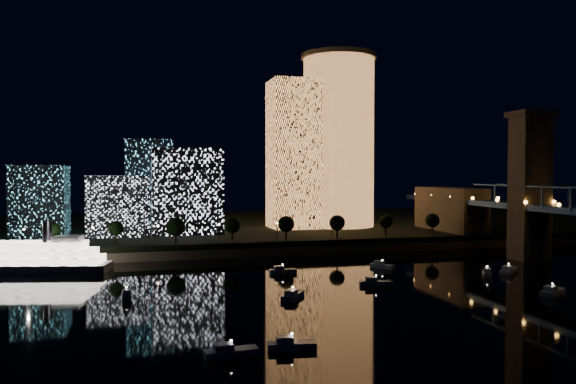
# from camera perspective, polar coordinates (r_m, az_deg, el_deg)

# --- Properties ---
(ground) EXTENTS (520.00, 520.00, 0.00)m
(ground) POSITION_cam_1_polar(r_m,az_deg,el_deg) (130.96, 14.21, -11.08)
(ground) COLOR black
(ground) RESTS_ON ground
(far_bank) EXTENTS (420.00, 160.00, 5.00)m
(far_bank) POSITION_cam_1_polar(r_m,az_deg,el_deg) (279.73, -1.96, -3.54)
(far_bank) COLOR black
(far_bank) RESTS_ON ground
(seawall) EXTENTS (420.00, 6.00, 3.00)m
(seawall) POSITION_cam_1_polar(r_m,az_deg,el_deg) (205.07, 2.95, -5.85)
(seawall) COLOR #6B5E4C
(seawall) RESTS_ON ground
(tower_cylindrical) EXTENTS (34.00, 34.00, 77.87)m
(tower_cylindrical) POSITION_cam_1_polar(r_m,az_deg,el_deg) (257.42, 5.15, 5.23)
(tower_cylindrical) COLOR #FF9D51
(tower_cylindrical) RESTS_ON far_bank
(tower_rectangular) EXTENTS (20.43, 20.43, 65.00)m
(tower_rectangular) POSITION_cam_1_polar(r_m,az_deg,el_deg) (248.49, 0.52, 3.84)
(tower_rectangular) COLOR #FF9D51
(tower_rectangular) RESTS_ON far_bank
(midrise_blocks) EXTENTS (78.90, 32.22, 37.71)m
(midrise_blocks) POSITION_cam_1_polar(r_m,az_deg,el_deg) (233.33, -14.99, -0.17)
(midrise_blocks) COLOR white
(midrise_blocks) RESTS_ON far_bank
(riverboat) EXTENTS (52.10, 20.93, 15.40)m
(riverboat) POSITION_cam_1_polar(r_m,az_deg,el_deg) (185.91, -25.59, -6.10)
(riverboat) COLOR silver
(riverboat) RESTS_ON ground
(motorboats) EXTENTS (113.86, 76.18, 2.78)m
(motorboats) POSITION_cam_1_polar(r_m,az_deg,el_deg) (141.27, 10.87, -9.75)
(motorboats) COLOR silver
(motorboats) RESTS_ON ground
(esplanade_trees) EXTENTS (165.31, 6.71, 8.86)m
(esplanade_trees) POSITION_cam_1_polar(r_m,az_deg,el_deg) (203.45, -4.71, -3.38)
(esplanade_trees) COLOR black
(esplanade_trees) RESTS_ON far_bank
(street_lamps) EXTENTS (132.70, 0.70, 5.65)m
(street_lamps) POSITION_cam_1_polar(r_m,az_deg,el_deg) (208.32, -7.03, -3.66)
(street_lamps) COLOR black
(street_lamps) RESTS_ON far_bank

